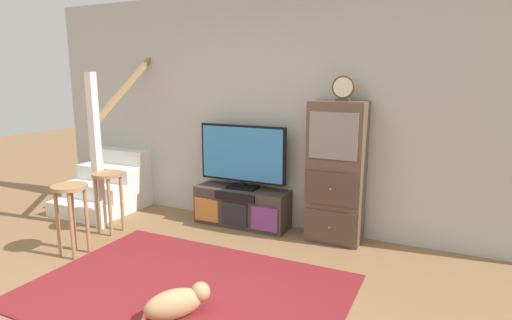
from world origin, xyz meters
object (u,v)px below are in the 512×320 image
Objects in this scene: media_console at (242,207)px; dog at (177,302)px; television at (242,155)px; bar_stool_far at (108,188)px; bar_stool_near at (71,203)px; side_cabinet at (336,173)px; desk_clock at (343,88)px.

media_console is 2.37× the size of dog.
television is 1.55× the size of bar_stool_far.
bar_stool_far is (-0.12, 0.62, -0.01)m from bar_stool_near.
bar_stool_near reaches higher than bar_stool_far.
side_cabinet is 2.69m from bar_stool_near.
desk_clock is (0.05, -0.01, 0.88)m from side_cabinet.
side_cabinet is at bearing 19.79° from bar_stool_far.
side_cabinet is at bearing 33.30° from bar_stool_near.
media_console is 2.00m from dog.
bar_stool_far is at bearing -146.04° from media_console.
side_cabinet is 5.96× the size of desk_clock.
bar_stool_near is (-2.29, -1.46, -1.10)m from desk_clock.
bar_stool_far is at bearing -145.30° from television.
bar_stool_near is (-1.13, -1.49, -0.32)m from television.
side_cabinet is 2.11× the size of bar_stool_near.
bar_stool_far is (-1.25, -0.84, 0.29)m from media_console.
side_cabinet is at bearing 0.52° from media_console.
bar_stool_near is 1.03× the size of bar_stool_far.
side_cabinet is (1.12, -0.01, -0.10)m from television.
side_cabinet reaches higher than media_console.
dog is at bearing -108.47° from side_cabinet.
bar_stool_near is at bearing -127.59° from media_console.
bar_stool_far is at bearing -160.87° from desk_clock.
desk_clock is at bearing 19.13° from bar_stool_far.
side_cabinet is 3.15× the size of dog.
side_cabinet is 2.16× the size of bar_stool_far.
desk_clock is 0.53× the size of dog.
bar_stool_near is 1.49× the size of dog.
side_cabinet reaches higher than dog.
television is at bearing 178.59° from desk_clock.
dog is (1.59, -0.47, -0.41)m from bar_stool_near.
dog is at bearing -76.62° from television.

